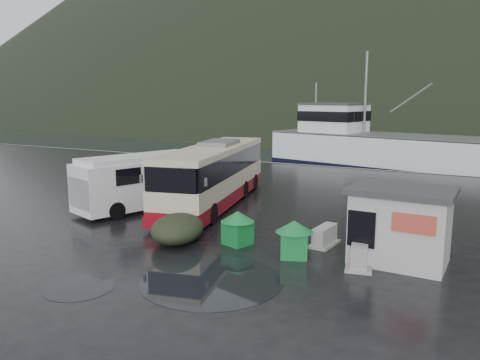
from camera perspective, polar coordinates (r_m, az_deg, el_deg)
The scene contains 14 objects.
ground at distance 20.88m, azimuth -4.52°, elevation -5.52°, with size 160.00×160.00×0.00m, color black.
harbor_water at distance 127.60m, azimuth 22.86°, elevation 6.70°, with size 300.00×180.00×0.02m, color black.
quay_edge at distance 38.95m, azimuth 11.27°, elevation 1.57°, with size 160.00×0.60×1.50m, color #999993.
coach_bus at distance 24.93m, azimuth -3.12°, elevation -2.94°, with size 2.95×11.75×3.32m, color beige, non-canonical shape.
white_van at distance 24.32m, azimuth -11.91°, elevation -3.48°, with size 2.28×6.65×2.78m, color white, non-canonical shape.
waste_bin_left at distance 16.92m, azimuth 6.57°, elevation -9.30°, with size 0.96×0.96×1.33m, color #157733, non-canonical shape.
waste_bin_right at distance 18.21m, azimuth -0.29°, elevation -7.83°, with size 0.94×0.94×1.31m, color #157733, non-canonical shape.
dome_tent at distance 18.62m, azimuth -7.60°, elevation -7.51°, with size 1.99×2.78×1.09m, color #242C1A, non-canonical shape.
ticket_kiosk at distance 17.19m, azimuth 18.70°, elevation -9.47°, with size 3.33×2.53×2.61m, color #B7B6B2, non-canonical shape.
jersey_barrier_a at distance 18.39m, azimuth 10.23°, elevation -7.81°, with size 0.75×1.49×0.75m, color #999993, non-canonical shape.
jersey_barrier_b at distance 18.19m, azimuth 14.38°, elevation -8.17°, with size 0.72×1.43×0.72m, color #999993, non-canonical shape.
jersey_barrier_c at distance 16.49m, azimuth 14.33°, elevation -10.08°, with size 0.85×1.69×0.85m, color #999993, non-canonical shape.
fishing_trawler at distance 46.53m, azimuth 18.41°, elevation 2.59°, with size 28.80×6.29×11.52m, color white, non-canonical shape.
puddles at distance 14.77m, azimuth -6.29°, elevation -12.20°, with size 6.49×5.58×0.01m.
Camera 1 is at (10.73, -17.03, 5.57)m, focal length 35.00 mm.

